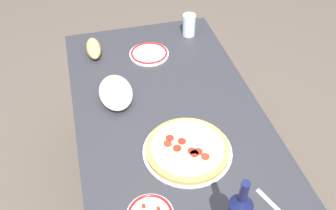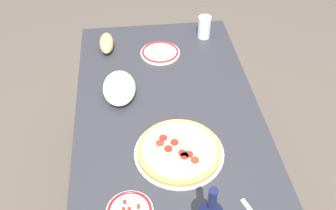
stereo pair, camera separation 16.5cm
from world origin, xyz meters
TOP-DOWN VIEW (x-y plane):
  - ground_plane at (0.00, 0.00)m, footprint 8.00×8.00m
  - dining_table at (0.00, 0.00)m, footprint 1.43×0.81m
  - pepperoni_pizza at (-0.25, -0.01)m, footprint 0.35×0.35m
  - baked_pasta_dish at (0.14, 0.21)m, footprint 0.24×0.15m
  - water_glass at (0.56, -0.26)m, footprint 0.07×0.07m
  - side_plate_far at (0.42, -0.01)m, footprint 0.20×0.20m
  - bread_loaf at (0.51, 0.27)m, footprint 0.17×0.07m
  - fork_left at (-0.56, -0.24)m, footprint 0.17×0.07m

SIDE VIEW (x-z plane):
  - ground_plane at x=0.00m, z-range 0.00..0.00m
  - dining_table at x=0.00m, z-range 0.24..0.95m
  - fork_left at x=-0.56m, z-range 0.71..0.72m
  - side_plate_far at x=0.42m, z-range 0.71..0.73m
  - pepperoni_pizza at x=-0.25m, z-range 0.71..0.74m
  - bread_loaf at x=0.51m, z-range 0.71..0.78m
  - baked_pasta_dish at x=0.14m, z-range 0.71..0.79m
  - water_glass at x=0.56m, z-range 0.71..0.83m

